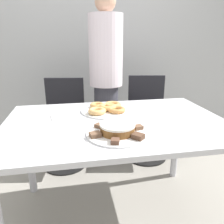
{
  "coord_description": "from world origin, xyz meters",
  "views": [
    {
      "loc": [
        -0.26,
        -1.28,
        1.24
      ],
      "look_at": [
        -0.03,
        0.0,
        0.81
      ],
      "focal_mm": 35.0,
      "sensor_mm": 36.0,
      "label": 1
    }
  ],
  "objects_px": {
    "person_standing": "(106,79)",
    "office_chair_right": "(147,120)",
    "frosted_cake": "(117,128)",
    "plate_cake": "(117,134)",
    "napkin": "(61,117)",
    "office_chair_left": "(64,125)",
    "plate_donuts": "(108,110)"
  },
  "relations": [
    {
      "from": "office_chair_right",
      "to": "napkin",
      "type": "xyz_separation_m",
      "value": [
        -0.86,
        -0.72,
        0.34
      ]
    },
    {
      "from": "frosted_cake",
      "to": "office_chair_right",
      "type": "bearing_deg",
      "value": 62.54
    },
    {
      "from": "plate_cake",
      "to": "napkin",
      "type": "xyz_separation_m",
      "value": [
        -0.31,
        0.34,
        -0.0
      ]
    },
    {
      "from": "person_standing",
      "to": "office_chair_right",
      "type": "xyz_separation_m",
      "value": [
        0.45,
        0.03,
        -0.47
      ]
    },
    {
      "from": "office_chair_right",
      "to": "plate_donuts",
      "type": "bearing_deg",
      "value": -119.86
    },
    {
      "from": "plate_donuts",
      "to": "napkin",
      "type": "relative_size",
      "value": 2.75
    },
    {
      "from": "plate_donuts",
      "to": "napkin",
      "type": "distance_m",
      "value": 0.34
    },
    {
      "from": "office_chair_left",
      "to": "frosted_cake",
      "type": "distance_m",
      "value": 1.17
    },
    {
      "from": "office_chair_left",
      "to": "plate_cake",
      "type": "height_order",
      "value": "office_chair_left"
    },
    {
      "from": "office_chair_left",
      "to": "plate_cake",
      "type": "distance_m",
      "value": 1.16
    },
    {
      "from": "plate_cake",
      "to": "plate_donuts",
      "type": "height_order",
      "value": "same"
    },
    {
      "from": "frosted_cake",
      "to": "napkin",
      "type": "xyz_separation_m",
      "value": [
        -0.31,
        0.34,
        -0.03
      ]
    },
    {
      "from": "napkin",
      "to": "plate_cake",
      "type": "bearing_deg",
      "value": -47.29
    },
    {
      "from": "person_standing",
      "to": "plate_donuts",
      "type": "distance_m",
      "value": 0.63
    },
    {
      "from": "plate_donuts",
      "to": "frosted_cake",
      "type": "relative_size",
      "value": 2.02
    },
    {
      "from": "plate_donuts",
      "to": "office_chair_left",
      "type": "bearing_deg",
      "value": 118.85
    },
    {
      "from": "office_chair_left",
      "to": "napkin",
      "type": "xyz_separation_m",
      "value": [
        0.02,
        -0.72,
        0.34
      ]
    },
    {
      "from": "frosted_cake",
      "to": "person_standing",
      "type": "bearing_deg",
      "value": 84.6
    },
    {
      "from": "person_standing",
      "to": "napkin",
      "type": "height_order",
      "value": "person_standing"
    },
    {
      "from": "person_standing",
      "to": "frosted_cake",
      "type": "relative_size",
      "value": 8.61
    },
    {
      "from": "plate_cake",
      "to": "napkin",
      "type": "height_order",
      "value": "plate_cake"
    },
    {
      "from": "plate_cake",
      "to": "napkin",
      "type": "bearing_deg",
      "value": 132.71
    },
    {
      "from": "person_standing",
      "to": "office_chair_right",
      "type": "relative_size",
      "value": 1.89
    },
    {
      "from": "office_chair_right",
      "to": "frosted_cake",
      "type": "height_order",
      "value": "office_chair_right"
    },
    {
      "from": "plate_cake",
      "to": "office_chair_right",
      "type": "bearing_deg",
      "value": 62.54
    },
    {
      "from": "napkin",
      "to": "person_standing",
      "type": "bearing_deg",
      "value": 59.24
    },
    {
      "from": "person_standing",
      "to": "frosted_cake",
      "type": "bearing_deg",
      "value": -95.4
    },
    {
      "from": "person_standing",
      "to": "office_chair_left",
      "type": "distance_m",
      "value": 0.64
    },
    {
      "from": "office_chair_left",
      "to": "plate_donuts",
      "type": "height_order",
      "value": "office_chair_left"
    },
    {
      "from": "napkin",
      "to": "frosted_cake",
      "type": "bearing_deg",
      "value": -47.29
    },
    {
      "from": "person_standing",
      "to": "plate_cake",
      "type": "height_order",
      "value": "person_standing"
    },
    {
      "from": "person_standing",
      "to": "napkin",
      "type": "xyz_separation_m",
      "value": [
        -0.41,
        -0.69,
        -0.12
      ]
    }
  ]
}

